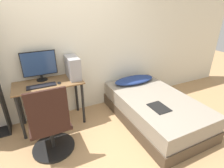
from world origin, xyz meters
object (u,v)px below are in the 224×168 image
object	(u,v)px
bed	(154,109)
monitor	(39,65)
keyboard	(42,86)
pc_tower	(73,67)
office_chair	(51,129)

from	to	relation	value
bed	monitor	size ratio (longest dim) A/B	3.57
bed	keyboard	size ratio (longest dim) A/B	4.44
keyboard	pc_tower	world-z (taller)	pc_tower
office_chair	pc_tower	bearing A→B (deg)	53.32
office_chair	monitor	world-z (taller)	monitor
office_chair	monitor	distance (m)	1.05
bed	pc_tower	world-z (taller)	pc_tower
bed	monitor	distance (m)	2.04
office_chair	monitor	bearing A→B (deg)	87.49
bed	monitor	world-z (taller)	monitor
office_chair	keyboard	world-z (taller)	office_chair
bed	keyboard	distance (m)	1.89
pc_tower	office_chair	bearing A→B (deg)	-126.68
office_chair	bed	world-z (taller)	office_chair
bed	monitor	bearing A→B (deg)	153.73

